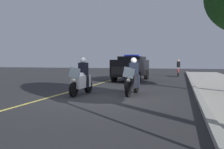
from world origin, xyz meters
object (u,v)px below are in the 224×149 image
police_motorcycle_lead_right (133,80)px  cyclist_background (178,68)px  police_motorcycle_lead_left (81,80)px  police_suv (131,67)px

police_motorcycle_lead_right → cyclist_background: police_motorcycle_lead_right is taller
police_motorcycle_lead_left → police_suv: (-8.64, 0.62, 0.37)m
police_motorcycle_lead_right → police_motorcycle_lead_left: bearing=-73.8°
police_motorcycle_lead_left → cyclist_background: bearing=164.0°
police_motorcycle_lead_right → cyclist_background: size_ratio=1.22×
police_suv → police_motorcycle_lead_right: bearing=11.6°
police_motorcycle_lead_left → police_motorcycle_lead_right: 2.35m
cyclist_background → police_suv: bearing=-31.0°
police_motorcycle_lead_left → police_suv: size_ratio=0.43×
police_motorcycle_lead_left → police_suv: police_suv is taller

